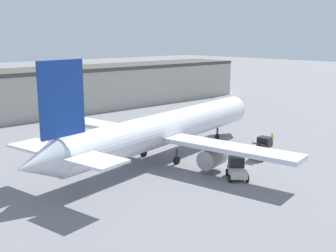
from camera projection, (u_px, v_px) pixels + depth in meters
ground_plane at (168, 157)px, 51.13m from camera, size 400.00×400.00×0.00m
terminal_building at (34, 93)px, 77.32m from camera, size 97.52×12.16×8.48m
airplane at (163, 129)px, 49.57m from camera, size 39.91×33.93×12.42m
ground_crew_worker at (272, 139)px, 56.33m from camera, size 0.39×0.39×1.79m
baggage_tug at (237, 169)px, 43.45m from camera, size 3.31×3.37×2.12m
belt_loader_truck at (262, 149)px, 50.72m from camera, size 3.18×2.37×2.47m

